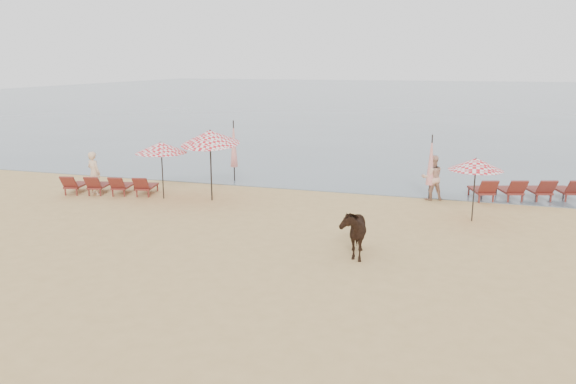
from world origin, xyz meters
name	(u,v)px	position (x,y,z in m)	size (l,w,h in m)	color
ground	(225,285)	(0.00, 0.00, 0.00)	(120.00, 120.00, 0.00)	tan
sea	(429,95)	(0.00, 80.00, 0.00)	(160.00, 140.00, 0.06)	#51606B
lounger_cluster_left	(110,185)	(-7.90, 7.10, 0.38)	(3.63, 2.10, 0.54)	maroon
lounger_cluster_right	(526,189)	(7.45, 10.80, 0.42)	(4.11, 2.67, 0.60)	maroon
umbrella_open_left_a	(161,148)	(-5.57, 7.13, 1.94)	(1.90, 1.90, 2.16)	black
umbrella_open_left_b	(210,137)	(-3.71, 7.40, 2.37)	(2.14, 2.18, 2.73)	black
umbrella_open_right	(476,164)	(5.53, 7.31, 1.87)	(1.70, 1.70, 2.08)	black
umbrella_closed_left	(234,144)	(-4.20, 10.80, 1.62)	(0.32, 0.32, 2.63)	black
umbrella_closed_right	(431,160)	(4.03, 9.74, 1.52)	(0.30, 0.30, 2.46)	black
cow	(352,231)	(2.42, 2.91, 0.68)	(0.73, 1.60, 1.36)	black
beachgoer_left	(94,173)	(-8.42, 6.90, 0.85)	(0.62, 0.41, 1.69)	#D9B088
beachgoer_right_a	(432,178)	(4.10, 9.90, 0.84)	(0.82, 0.64, 1.69)	tan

